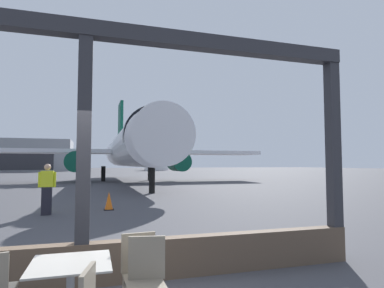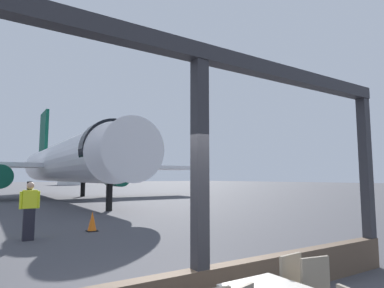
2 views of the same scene
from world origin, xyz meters
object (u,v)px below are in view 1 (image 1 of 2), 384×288
traffic_cone (109,201)px  fuel_storage_tank (157,163)px  ground_crew_worker (47,188)px  cafe_chair_side_extra (140,267)px  cafe_chair_aisle_left (146,275)px  distant_hangar (20,155)px  airplane (131,148)px

traffic_cone → fuel_storage_tank: size_ratio=0.10×
traffic_cone → ground_crew_worker: bearing=-162.9°
cafe_chair_side_extra → fuel_storage_tank: bearing=79.3°
ground_crew_worker → traffic_cone: ground_crew_worker is taller
cafe_chair_side_extra → traffic_cone: (0.03, 8.92, -0.21)m
cafe_chair_aisle_left → distant_hangar: size_ratio=0.04×
cafe_chair_aisle_left → airplane: (2.76, 27.59, 2.68)m
cafe_chair_aisle_left → distant_hangar: distant_hangar is taller
airplane → distant_hangar: bearing=109.9°
airplane → traffic_cone: (-2.75, -18.35, -2.91)m
distant_hangar → fuel_storage_tank: 34.17m
cafe_chair_side_extra → airplane: (2.79, 27.28, 2.69)m
traffic_cone → distant_hangar: (-18.01, 75.58, 3.52)m
cafe_chair_aisle_left → ground_crew_worker: (-2.09, 8.59, 0.34)m
traffic_cone → cafe_chair_side_extra: bearing=-90.2°
traffic_cone → fuel_storage_tank: bearing=78.1°
traffic_cone → cafe_chair_aisle_left: bearing=-90.1°
cafe_chair_aisle_left → ground_crew_worker: size_ratio=0.54×
distant_hangar → ground_crew_worker: bearing=-78.2°
cafe_chair_aisle_left → cafe_chair_side_extra: cafe_chair_aisle_left is taller
cafe_chair_aisle_left → cafe_chair_side_extra: size_ratio=1.02×
cafe_chair_aisle_left → traffic_cone: size_ratio=1.36×
distant_hangar → fuel_storage_tank: (34.12, 0.89, -1.74)m
cafe_chair_side_extra → distant_hangar: bearing=102.0°
airplane → fuel_storage_tank: bearing=77.1°
cafe_chair_side_extra → traffic_cone: size_ratio=1.33×
ground_crew_worker → fuel_storage_tank: bearing=76.7°
traffic_cone → distant_hangar: bearing=103.4°
airplane → traffic_cone: size_ratio=44.67×
airplane → traffic_cone: bearing=-98.5°
cafe_chair_aisle_left → traffic_cone: cafe_chair_aisle_left is taller
ground_crew_worker → fuel_storage_tank: (18.20, 77.11, 1.20)m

